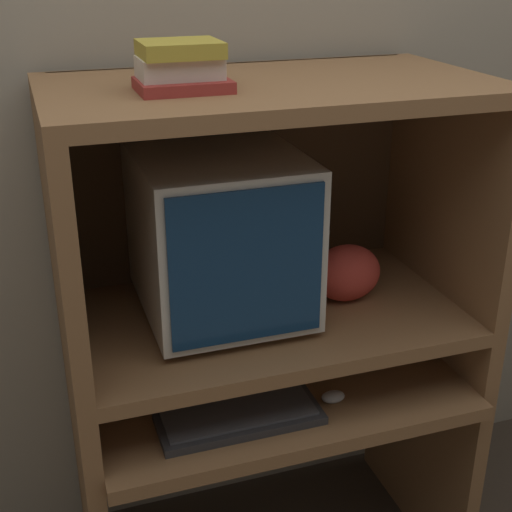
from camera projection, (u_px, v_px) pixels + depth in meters
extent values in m
cube|color=gray|center=(227.00, 88.00, 1.88)|extent=(6.00, 0.06, 2.60)
cube|color=brown|center=(93.00, 508.00, 1.84)|extent=(0.04, 0.57, 0.63)
cube|color=brown|center=(420.00, 433.00, 2.12)|extent=(0.04, 0.57, 0.63)
cube|color=brown|center=(291.00, 412.00, 1.72)|extent=(0.92, 0.32, 0.04)
cube|color=brown|center=(77.00, 374.00, 1.67)|extent=(0.04, 0.57, 0.18)
cube|color=brown|center=(433.00, 313.00, 1.95)|extent=(0.04, 0.57, 0.18)
cube|color=brown|center=(269.00, 316.00, 1.78)|extent=(0.92, 0.57, 0.04)
cube|color=brown|center=(59.00, 227.00, 1.52)|extent=(0.04, 0.57, 0.56)
cube|color=brown|center=(448.00, 183.00, 1.80)|extent=(0.04, 0.57, 0.56)
cube|color=brown|center=(271.00, 89.00, 1.56)|extent=(0.92, 0.57, 0.04)
cube|color=#48321E|center=(236.00, 171.00, 1.90)|extent=(0.92, 0.01, 0.56)
cylinder|color=beige|center=(220.00, 306.00, 1.77)|extent=(0.21, 0.21, 0.02)
cube|color=beige|center=(219.00, 231.00, 1.69)|extent=(0.38, 0.43, 0.38)
cube|color=navy|center=(247.00, 267.00, 1.50)|extent=(0.34, 0.01, 0.35)
cube|color=#2D2D30|center=(240.00, 418.00, 1.65)|extent=(0.38, 0.15, 0.02)
cube|color=#474749|center=(239.00, 414.00, 1.65)|extent=(0.35, 0.12, 0.01)
ellipsoid|color=#B7B7B7|center=(333.00, 397.00, 1.72)|extent=(0.06, 0.04, 0.03)
ellipsoid|color=#BC382D|center=(346.00, 273.00, 1.81)|extent=(0.18, 0.13, 0.15)
cube|color=maroon|center=(183.00, 85.00, 1.44)|extent=(0.19, 0.14, 0.02)
cube|color=beige|center=(179.00, 68.00, 1.43)|extent=(0.17, 0.11, 0.04)
cube|color=gold|center=(180.00, 49.00, 1.42)|extent=(0.16, 0.14, 0.03)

